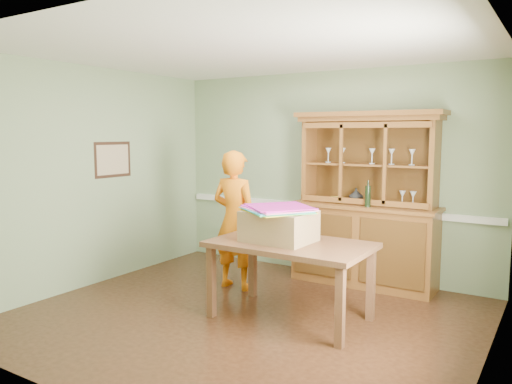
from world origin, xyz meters
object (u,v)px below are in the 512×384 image
Objects in this scene: cardboard_box at (279,226)px; person at (235,220)px; china_hutch at (365,225)px; dining_table at (291,251)px.

cardboard_box is 1.11m from person.
china_hutch is at bearing -142.62° from person.
cardboard_box reaches higher than dining_table.
dining_table is 2.39× the size of cardboard_box.
china_hutch reaches higher than person.
dining_table is (-0.22, -1.55, -0.06)m from china_hutch.
person reaches higher than dining_table.
person is (-1.28, -0.99, 0.09)m from china_hutch.
dining_table is 1.21m from person.
dining_table is at bearing -98.03° from china_hutch.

